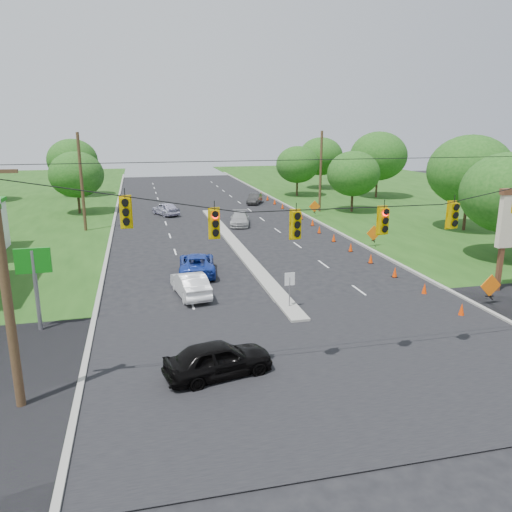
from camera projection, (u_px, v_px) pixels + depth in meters
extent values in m
plane|color=black|center=(331.00, 358.00, 21.18)|extent=(160.00, 160.00, 0.00)
cube|color=black|center=(331.00, 358.00, 21.18)|extent=(160.00, 14.00, 0.02)
cube|color=gray|center=(113.00, 230.00, 47.15)|extent=(0.25, 110.00, 0.16)
cube|color=gray|center=(314.00, 221.00, 51.66)|extent=(0.25, 110.00, 0.16)
cube|color=gray|center=(236.00, 246.00, 40.94)|extent=(1.00, 34.00, 0.18)
cylinder|color=gray|center=(290.00, 293.00, 26.60)|extent=(0.06, 0.06, 1.80)
cube|color=white|center=(290.00, 279.00, 26.39)|extent=(0.55, 0.04, 0.70)
cylinder|color=#422D1C|center=(5.00, 285.00, 16.41)|extent=(0.32, 0.32, 9.00)
cylinder|color=black|center=(348.00, 197.00, 18.46)|extent=(24.00, 0.04, 0.04)
cube|color=#D8AE00|center=(126.00, 213.00, 16.73)|extent=(0.34, 0.24, 1.00)
cube|color=#D8AE00|center=(215.00, 224.00, 17.54)|extent=(0.34, 0.24, 1.00)
cube|color=#D8AE00|center=(296.00, 225.00, 18.25)|extent=(0.34, 0.24, 1.00)
cube|color=#D8AE00|center=(383.00, 221.00, 19.04)|extent=(0.34, 0.24, 1.00)
cube|color=#D8AE00|center=(453.00, 216.00, 19.68)|extent=(0.34, 0.24, 1.00)
cylinder|color=#422D1C|center=(82.00, 183.00, 45.46)|extent=(0.28, 0.28, 9.00)
cylinder|color=#422D1C|center=(321.00, 172.00, 55.76)|extent=(0.28, 0.28, 9.00)
cylinder|color=gray|center=(37.00, 291.00, 23.52)|extent=(0.20, 0.20, 4.00)
cube|color=#0F7312|center=(33.00, 261.00, 23.14)|extent=(1.60, 0.15, 1.20)
cube|color=#59331E|center=(501.00, 256.00, 29.15)|extent=(0.25, 0.25, 4.40)
cone|color=#F13B04|center=(462.00, 310.00, 25.79)|extent=(0.32, 0.32, 0.70)
cone|color=#F13B04|center=(424.00, 289.00, 29.08)|extent=(0.32, 0.32, 0.70)
cone|color=#F13B04|center=(395.00, 272.00, 32.38)|extent=(0.32, 0.32, 0.70)
cone|color=#F13B04|center=(371.00, 258.00, 35.67)|extent=(0.32, 0.32, 0.70)
cone|color=#F13B04|center=(351.00, 247.00, 38.96)|extent=(0.32, 0.32, 0.70)
cone|color=#F13B04|center=(334.00, 238.00, 42.26)|extent=(0.32, 0.32, 0.70)
cone|color=#F13B04|center=(319.00, 230.00, 45.55)|extent=(0.32, 0.32, 0.70)
cone|color=#F13B04|center=(313.00, 222.00, 48.98)|extent=(0.32, 0.32, 0.70)
cone|color=#F13B04|center=(301.00, 216.00, 52.27)|extent=(0.32, 0.32, 0.70)
cone|color=#F13B04|center=(291.00, 211.00, 55.56)|extent=(0.32, 0.32, 0.70)
cone|color=#F13B04|center=(283.00, 206.00, 58.86)|extent=(0.32, 0.32, 0.70)
cone|color=#F13B04|center=(275.00, 202.00, 62.15)|extent=(0.32, 0.32, 0.70)
cone|color=#F13B04|center=(268.00, 198.00, 65.44)|extent=(0.32, 0.32, 0.70)
cone|color=#F13B04|center=(261.00, 194.00, 68.73)|extent=(0.32, 0.32, 0.70)
cube|color=black|center=(489.00, 296.00, 27.22)|extent=(0.06, 0.58, 0.26)
cube|color=black|center=(489.00, 296.00, 27.22)|extent=(0.06, 0.58, 0.26)
cube|color=orange|center=(491.00, 286.00, 27.07)|extent=(1.27, 0.05, 1.27)
cube|color=black|center=(373.00, 240.00, 40.39)|extent=(0.06, 0.58, 0.26)
cube|color=black|center=(373.00, 240.00, 40.39)|extent=(0.06, 0.58, 0.26)
cube|color=orange|center=(374.00, 233.00, 40.24)|extent=(1.27, 0.05, 1.27)
cube|color=black|center=(314.00, 212.00, 53.56)|extent=(0.06, 0.58, 0.26)
cube|color=black|center=(314.00, 212.00, 53.56)|extent=(0.06, 0.58, 0.26)
cube|color=orange|center=(315.00, 206.00, 53.41)|extent=(1.27, 0.05, 1.27)
cylinder|color=black|center=(79.00, 203.00, 55.36)|extent=(0.28, 0.28, 2.52)
ellipsoid|color=#194C14|center=(76.00, 175.00, 54.58)|extent=(5.88, 5.88, 5.04)
cylinder|color=black|center=(75.00, 186.00, 68.98)|extent=(0.28, 0.28, 2.88)
ellipsoid|color=#194C14|center=(72.00, 160.00, 68.09)|extent=(6.72, 6.72, 5.76)
cylinder|color=black|center=(503.00, 241.00, 36.13)|extent=(0.28, 0.28, 2.88)
ellipsoid|color=#194C14|center=(509.00, 193.00, 35.23)|extent=(6.72, 6.72, 5.76)
cylinder|color=black|center=(465.00, 214.00, 46.39)|extent=(0.28, 0.28, 3.24)
ellipsoid|color=#194C14|center=(470.00, 171.00, 45.38)|extent=(7.56, 7.56, 6.48)
cylinder|color=black|center=(352.00, 201.00, 56.43)|extent=(0.28, 0.28, 2.52)
ellipsoid|color=#194C14|center=(353.00, 174.00, 55.64)|extent=(5.88, 5.88, 5.04)
cylinder|color=black|center=(377.00, 186.00, 67.53)|extent=(0.28, 0.28, 3.24)
ellipsoid|color=#194C14|center=(378.00, 156.00, 66.53)|extent=(7.56, 7.56, 6.48)
cylinder|color=black|center=(320.00, 180.00, 77.03)|extent=(0.28, 0.28, 2.88)
ellipsoid|color=#194C14|center=(321.00, 156.00, 76.14)|extent=(6.72, 6.72, 5.76)
cylinder|color=black|center=(297.00, 187.00, 69.15)|extent=(0.28, 0.28, 2.52)
ellipsoid|color=#194C14|center=(297.00, 165.00, 68.37)|extent=(5.88, 5.88, 5.04)
imported|color=black|center=(218.00, 359.00, 19.51)|extent=(4.57, 2.63, 1.46)
imported|color=white|center=(190.00, 284.00, 28.78)|extent=(2.08, 4.43, 1.40)
imported|color=#1B38A4|center=(197.00, 264.00, 33.10)|extent=(2.80, 5.19, 1.38)
imported|color=#AAAAAA|center=(240.00, 219.00, 49.14)|extent=(2.75, 4.73, 1.29)
imported|color=#AEABC6|center=(166.00, 209.00, 54.62)|extent=(3.17, 4.46, 1.41)
imported|color=#242424|center=(255.00, 199.00, 62.55)|extent=(2.79, 4.08, 1.27)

